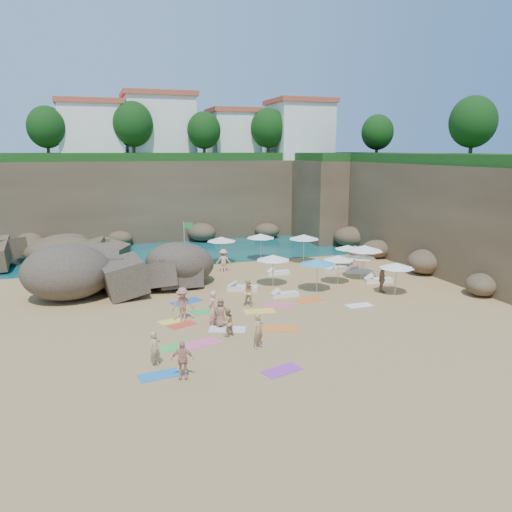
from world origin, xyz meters
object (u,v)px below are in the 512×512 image
object	(u,v)px
flag_pole	(186,240)
person_stand_5	(124,270)
lounger_0	(278,273)
person_stand_6	(212,309)
person_stand_0	(155,349)
parasol_2	(304,237)
rock_outcrop	(129,285)
parasol_0	(221,239)
person_stand_3	(382,279)
person_stand_1	(227,322)
person_stand_2	(223,261)
person_stand_4	(355,257)
parasol_1	(261,236)

from	to	relation	value
flag_pole	person_stand_5	bearing A→B (deg)	-154.78
flag_pole	lounger_0	bearing A→B (deg)	-28.05
flag_pole	person_stand_6	xyz separation A→B (m)	(-0.98, -12.68, -1.46)
person_stand_0	parasol_2	bearing A→B (deg)	18.98
rock_outcrop	lounger_0	size ratio (longest dim) A/B	5.33
parasol_0	rock_outcrop	bearing A→B (deg)	-151.71
lounger_0	person_stand_3	xyz separation A→B (m)	(4.67, -6.62, 0.75)
person_stand_6	rock_outcrop	bearing A→B (deg)	-126.90
person_stand_1	lounger_0	bearing A→B (deg)	-147.96
flag_pole	parasol_2	distance (m)	9.60
lounger_0	person_stand_2	bearing A→B (deg)	152.33
person_stand_1	person_stand_3	distance (m)	12.36
rock_outcrop	person_stand_3	bearing A→B (deg)	-24.82
person_stand_4	lounger_0	bearing A→B (deg)	-145.10
person_stand_5	person_stand_1	bearing A→B (deg)	-58.68
rock_outcrop	person_stand_0	bearing A→B (deg)	-89.78
rock_outcrop	person_stand_4	bearing A→B (deg)	-2.60
parasol_0	person_stand_4	xyz separation A→B (m)	(9.37, -4.89, -1.14)
parasol_0	flag_pole	bearing A→B (deg)	-157.25
parasol_2	person_stand_0	size ratio (longest dim) A/B	1.59
parasol_1	person_stand_2	bearing A→B (deg)	-142.74
parasol_1	person_stand_5	xyz separation A→B (m)	(-11.39, -4.01, -1.16)
parasol_0	person_stand_6	world-z (taller)	parasol_0
parasol_0	person_stand_6	bearing A→B (deg)	-106.34
person_stand_6	parasol_0	bearing A→B (deg)	-162.99
parasol_2	lounger_0	distance (m)	4.90
parasol_2	person_stand_3	size ratio (longest dim) A/B	1.42
parasol_1	parasol_2	bearing A→B (deg)	-35.64
parasol_0	parasol_2	size ratio (longest dim) A/B	0.95
rock_outcrop	parasol_0	bearing A→B (deg)	28.29
parasol_1	person_stand_2	world-z (taller)	parasol_1
person_stand_1	person_stand_6	xyz separation A→B (m)	(-0.35, 1.65, 0.23)
parasol_1	person_stand_1	distance (m)	17.69
flag_pole	parasol_2	bearing A→B (deg)	-2.29
lounger_0	person_stand_3	size ratio (longest dim) A/B	0.95
lounger_0	person_stand_4	size ratio (longest dim) A/B	0.91
parasol_0	person_stand_1	size ratio (longest dim) A/B	1.63
lounger_0	person_stand_1	size ratio (longest dim) A/B	1.15
person_stand_2	person_stand_4	xyz separation A→B (m)	(9.90, -2.28, 0.05)
person_stand_4	parasol_2	bearing A→B (deg)	169.34
rock_outcrop	person_stand_3	size ratio (longest dim) A/B	5.08
person_stand_6	person_stand_1	bearing A→B (deg)	45.38
flag_pole	person_stand_2	distance (m)	3.28
parasol_1	parasol_2	distance (m)	3.67
parasol_0	person_stand_0	size ratio (longest dim) A/B	1.51
person_stand_2	person_stand_3	xyz separation A→B (m)	(8.34, -8.65, 0.00)
person_stand_3	person_stand_5	distance (m)	17.50
rock_outcrop	lounger_0	xyz separation A→B (m)	(10.78, -0.53, 0.13)
person_stand_1	person_stand_2	distance (m)	13.43
parasol_1	person_stand_1	xyz separation A→B (m)	(-7.23, -16.09, -1.33)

